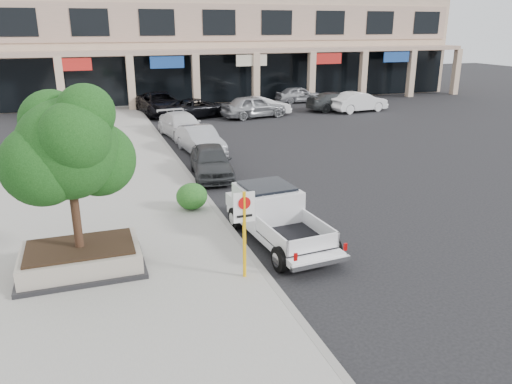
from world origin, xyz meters
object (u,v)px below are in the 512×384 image
Objects in this scene: curb_car_b at (200,140)px; lot_car_f at (359,102)px; planter at (81,258)px; lot_car_e at (299,94)px; lot_car_a at (254,106)px; curb_car_a at (211,161)px; curb_car_d at (161,104)px; no_parking_sign at (244,223)px; lot_car_c at (337,101)px; curb_car_c at (182,125)px; lot_car_d at (197,108)px; pickup_truck at (280,218)px; planter_tree at (74,148)px; lot_car_b at (262,106)px.

lot_car_f reaches higher than curb_car_b.
lot_car_e is (17.94, 26.55, 0.21)m from planter.
curb_car_b is 10.83m from lot_car_a.
curb_car_a is 0.70× the size of curb_car_d.
no_parking_sign reaches higher than curb_car_a.
planter is at bearing 138.87° from lot_car_c.
no_parking_sign reaches higher than lot_car_f.
curb_car_c is at bearing 83.97° from no_parking_sign.
lot_car_d is (2.30, -2.00, -0.13)m from curb_car_d.
pickup_truck is 1.11× the size of lot_car_f.
curb_car_c is 7.78m from lot_car_a.
planter is 0.66× the size of curb_car_c.
curb_car_b is 0.87× the size of lot_car_d.
planter_tree reaches higher than planter.
lot_car_e reaches higher than lot_car_d.
pickup_truck is (5.71, 0.21, 0.32)m from planter.
curb_car_a is (-0.24, 7.47, -0.10)m from pickup_truck.
lot_car_b reaches higher than lot_car_e.
curb_car_c is (0.38, 8.40, 0.00)m from curb_car_a.
planter_tree reaches higher than curb_car_c.
curb_car_b reaches higher than lot_car_d.
lot_car_c is at bearing 30.72° from curb_car_b.
curb_car_d reaches higher than lot_car_c.
curb_car_d is 13.39m from lot_car_c.
curb_car_b reaches higher than lot_car_b.
curb_car_d is (0.38, 16.62, 0.11)m from curb_car_a.
curb_car_c is at bearing 130.48° from lot_car_e.
curb_car_b is 16.33m from lot_car_c.
curb_car_d is 1.29× the size of lot_car_f.
curb_car_d reaches higher than lot_car_a.
planter is 0.78× the size of curb_car_a.
lot_car_f is (14.87, 13.08, 0.05)m from curb_car_a.
lot_car_a is 7.11m from lot_car_c.
curb_car_d is at bearing 67.71° from lot_car_f.
planter_tree reaches higher than lot_car_f.
pickup_truck is 1.23× the size of curb_car_a.
lot_car_b is (6.91, -2.86, -0.13)m from curb_car_d.
lot_car_d is at bearing 86.93° from lot_car_c.
planter is 0.80× the size of lot_car_e.
planter is 0.66× the size of lot_car_d.
planter is 2.95m from planter_tree.
curb_car_c is at bearing -96.81° from curb_car_d.
curb_car_c is at bearing 95.25° from curb_car_a.
planter is at bearing -131.03° from planter_tree.
curb_car_b is at bearing 113.05° from lot_car_f.
lot_car_c reaches higher than curb_car_b.
lot_car_d is at bearing 79.01° from pickup_truck.
curb_car_c reaches higher than lot_car_e.
pickup_truck is 15.87m from curb_car_c.
lot_car_b is 7.61m from lot_car_f.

